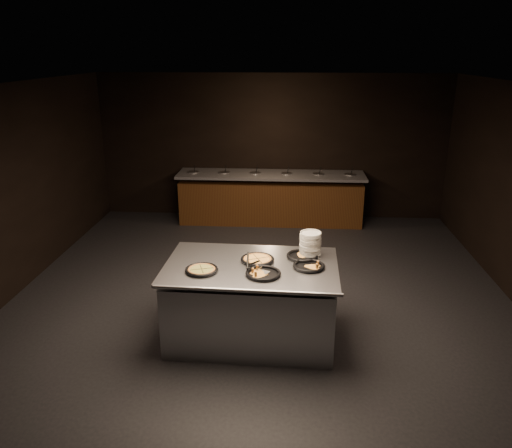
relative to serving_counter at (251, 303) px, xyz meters
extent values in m
cube|color=black|center=(0.06, 0.77, -0.46)|extent=(7.00, 8.00, 0.01)
cube|color=black|center=(0.06, 0.77, 2.45)|extent=(7.00, 8.00, 0.01)
cube|color=black|center=(0.06, 4.78, 0.99)|extent=(7.00, 0.01, 2.90)
cube|color=black|center=(0.06, -3.23, 0.99)|extent=(7.00, 0.01, 2.90)
cube|color=#503013|center=(0.06, 4.35, -0.03)|extent=(3.60, 0.75, 0.85)
cube|color=slate|center=(0.06, 4.35, 0.52)|extent=(3.70, 0.83, 0.05)
cube|color=#3E1D0E|center=(0.06, 4.35, -0.42)|extent=(3.60, 0.69, 0.08)
cylinder|color=silver|center=(-1.49, 4.35, 0.52)|extent=(0.22, 0.22, 0.08)
cylinder|color=#487B31|center=(-1.49, 4.35, 0.55)|extent=(0.19, 0.19, 0.02)
cylinder|color=black|center=(-1.46, 4.33, 0.63)|extent=(0.04, 0.10, 0.19)
cylinder|color=silver|center=(-0.87, 4.35, 0.52)|extent=(0.22, 0.22, 0.08)
cylinder|color=#487B31|center=(-0.87, 4.35, 0.55)|extent=(0.19, 0.19, 0.02)
cylinder|color=black|center=(-0.84, 4.33, 0.63)|extent=(0.04, 0.10, 0.19)
cylinder|color=silver|center=(-0.25, 4.35, 0.52)|extent=(0.22, 0.22, 0.08)
cylinder|color=#487B31|center=(-0.25, 4.35, 0.55)|extent=(0.19, 0.19, 0.02)
cylinder|color=black|center=(-0.22, 4.33, 0.63)|extent=(0.04, 0.10, 0.19)
cylinder|color=silver|center=(0.37, 4.35, 0.52)|extent=(0.22, 0.22, 0.08)
cylinder|color=#487B31|center=(0.37, 4.35, 0.55)|extent=(0.19, 0.19, 0.02)
cylinder|color=black|center=(0.40, 4.33, 0.63)|extent=(0.04, 0.10, 0.19)
cylinder|color=silver|center=(0.99, 4.35, 0.52)|extent=(0.22, 0.22, 0.08)
cylinder|color=#487B31|center=(0.99, 4.35, 0.55)|extent=(0.19, 0.19, 0.02)
cylinder|color=black|center=(1.02, 4.33, 0.63)|extent=(0.04, 0.10, 0.19)
cylinder|color=silver|center=(1.61, 4.35, 0.52)|extent=(0.22, 0.22, 0.08)
cylinder|color=#487B31|center=(1.61, 4.35, 0.55)|extent=(0.19, 0.19, 0.02)
cylinder|color=black|center=(1.64, 4.33, 0.63)|extent=(0.04, 0.10, 0.19)
cube|color=silver|center=(0.00, 0.00, -0.03)|extent=(1.96, 1.23, 0.86)
cube|color=silver|center=(0.00, 0.00, 0.48)|extent=(2.04, 1.32, 0.04)
cylinder|color=silver|center=(0.00, -0.63, 0.48)|extent=(2.00, 0.11, 0.04)
cylinder|color=silver|center=(0.69, 0.34, 0.65)|extent=(0.26, 0.26, 0.29)
cylinder|color=black|center=(-0.54, -0.22, 0.51)|extent=(0.35, 0.35, 0.01)
torus|color=black|center=(-0.54, -0.22, 0.52)|extent=(0.37, 0.37, 0.04)
torus|color=#985827|center=(-0.54, -0.22, 0.53)|extent=(0.31, 0.31, 0.03)
cylinder|color=gold|center=(-0.54, -0.22, 0.52)|extent=(0.27, 0.27, 0.02)
cube|color=black|center=(-0.54, -0.22, 0.53)|extent=(0.09, 0.26, 0.00)
cube|color=black|center=(-0.54, -0.22, 0.53)|extent=(0.26, 0.09, 0.00)
cylinder|color=black|center=(0.07, 0.12, 0.51)|extent=(0.37, 0.37, 0.01)
torus|color=black|center=(0.07, 0.12, 0.52)|extent=(0.40, 0.40, 0.04)
torus|color=#985827|center=(0.07, 0.12, 0.53)|extent=(0.34, 0.34, 0.03)
cylinder|color=#F7CB5A|center=(0.07, 0.12, 0.52)|extent=(0.29, 0.29, 0.02)
cube|color=black|center=(0.07, 0.12, 0.53)|extent=(0.13, 0.27, 0.00)
cube|color=black|center=(0.07, 0.12, 0.53)|extent=(0.27, 0.13, 0.00)
cylinder|color=black|center=(0.60, 0.26, 0.51)|extent=(0.36, 0.36, 0.01)
torus|color=black|center=(0.60, 0.26, 0.52)|extent=(0.38, 0.38, 0.04)
cylinder|color=black|center=(0.15, -0.27, 0.51)|extent=(0.37, 0.37, 0.01)
torus|color=black|center=(0.15, -0.27, 0.52)|extent=(0.40, 0.40, 0.04)
cylinder|color=black|center=(0.67, -0.03, 0.51)|extent=(0.34, 0.34, 0.01)
torus|color=black|center=(0.67, -0.03, 0.52)|extent=(0.37, 0.37, 0.04)
cube|color=silver|center=(-0.04, 0.04, 0.52)|extent=(0.11, 0.13, 0.00)
cylinder|color=black|center=(-0.03, -0.13, 0.61)|extent=(0.03, 0.22, 0.14)
cylinder|color=silver|center=(-0.03, -0.05, 0.56)|extent=(0.02, 0.11, 0.09)
cube|color=silver|center=(0.17, -0.24, 0.52)|extent=(0.13, 0.12, 0.00)
cylinder|color=black|center=(0.03, -0.17, 0.60)|extent=(0.17, 0.11, 0.13)
cylinder|color=silver|center=(0.10, -0.20, 0.55)|extent=(0.09, 0.06, 0.08)
camera|label=1|loc=(0.42, -5.28, 2.86)|focal=35.00mm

